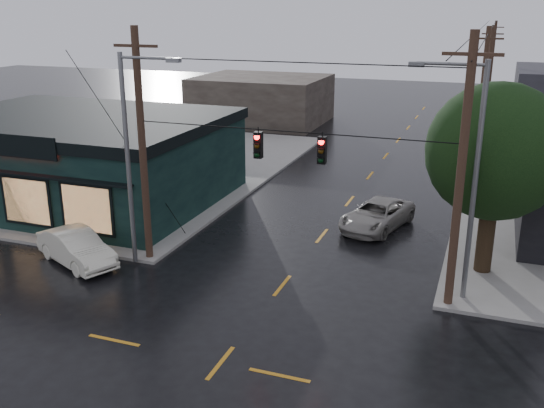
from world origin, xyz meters
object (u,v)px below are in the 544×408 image
(utility_pole_ne, at_px, (447,306))
(suv_silver, at_px, (377,215))
(sedan_cream, at_px, (76,248))
(utility_pole_nw, at_px, (150,259))
(corner_tree, at_px, (496,152))

(utility_pole_ne, bearing_deg, suv_silver, 118.96)
(utility_pole_ne, height_order, suv_silver, utility_pole_ne)
(sedan_cream, relative_size, suv_silver, 0.90)
(utility_pole_nw, xyz_separation_m, suv_silver, (8.82, 7.55, 0.71))
(utility_pole_nw, height_order, utility_pole_ne, same)
(utility_pole_nw, height_order, suv_silver, utility_pole_nw)
(corner_tree, distance_m, sedan_cream, 18.20)
(corner_tree, xyz_separation_m, utility_pole_nw, (-14.11, -3.59, -5.30))
(corner_tree, bearing_deg, utility_pole_nw, -165.72)
(utility_pole_nw, relative_size, suv_silver, 1.99)
(corner_tree, xyz_separation_m, sedan_cream, (-16.87, -5.09, -4.55))
(corner_tree, xyz_separation_m, utility_pole_ne, (-1.11, -3.59, -5.30))
(utility_pole_ne, height_order, sedan_cream, utility_pole_ne)
(utility_pole_nw, height_order, sedan_cream, utility_pole_nw)
(suv_silver, bearing_deg, utility_pole_nw, -124.32)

